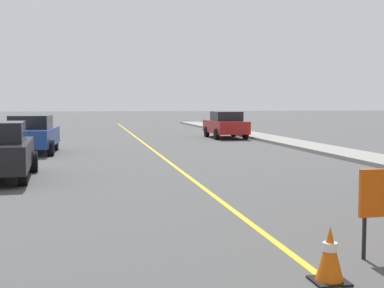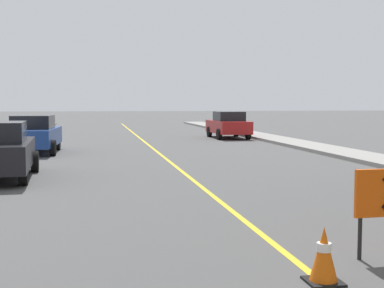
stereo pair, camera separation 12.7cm
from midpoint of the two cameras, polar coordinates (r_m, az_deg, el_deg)
The scene contains 5 objects.
lane_stripe at distance 20.14m, azimuth -3.10°, elevation -1.59°, with size 0.12×69.26×0.01m.
sidewalk_right at distance 22.31m, azimuth 15.88°, elevation -0.98°, with size 1.85×69.26×0.15m.
traffic_cone_fifth at distance 6.58m, azimuth 13.93°, elevation -11.40°, with size 0.41×0.41×0.67m.
parked_car_curb_mid at distance 23.24m, azimuth -16.87°, elevation 1.00°, with size 2.03×4.39×1.59m.
parked_car_curb_far at distance 31.94m, azimuth 3.49°, elevation 2.06°, with size 1.94×4.32×1.59m.
Camera 1 is at (-2.73, 14.79, 2.11)m, focal length 50.00 mm.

